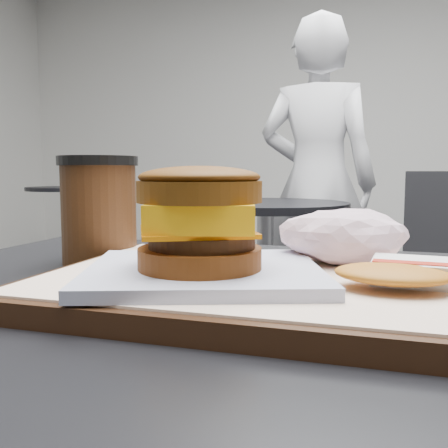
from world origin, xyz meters
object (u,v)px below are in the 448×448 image
Objects in this scene: hash_brown at (415,273)px; neighbor_table at (265,249)px; serving_tray at (262,285)px; breakfast_sandwich at (201,232)px; patron at (317,183)px; coffee_cup at (99,206)px; crumpled_wrapper at (343,236)px; neighbor_chair at (421,260)px.

neighbor_table is (-0.48, 1.66, -0.25)m from hash_brown.
serving_tray is 0.08m from breakfast_sandwich.
neighbor_table is 0.46× the size of patron.
hash_brown is at bearing -18.36° from coffee_cup.
breakfast_sandwich is 0.17m from hash_brown.
patron reaches higher than coffee_cup.
crumpled_wrapper is 0.16× the size of neighbor_table.
crumpled_wrapper is at bearing 124.90° from hash_brown.
crumpled_wrapper is 0.07× the size of patron.
crumpled_wrapper is 1.76m from neighbor_chair.
patron is (0.15, 0.51, 0.27)m from neighbor_table.
crumpled_wrapper is (-0.06, 0.09, 0.02)m from hash_brown.
hash_brown is at bearing -6.16° from serving_tray.
breakfast_sandwich reaches higher than crumpled_wrapper.
coffee_cup is 0.14× the size of neighbor_chair.
neighbor_chair is 0.54× the size of patron.
neighbor_chair is (0.28, 1.79, -0.27)m from serving_tray.
hash_brown is 0.11m from crumpled_wrapper.
hash_brown is at bearing -73.79° from neighbor_table.
neighbor_chair is at bearing 80.16° from breakfast_sandwich.
breakfast_sandwich is at bearing -171.39° from hash_brown.
breakfast_sandwich is at bearing -99.84° from neighbor_chair.
serving_tray is at bearing -131.15° from crumpled_wrapper.
crumpled_wrapper is (0.06, 0.07, 0.04)m from serving_tray.
serving_tray is 0.13m from hash_brown.
breakfast_sandwich reaches higher than hash_brown.
coffee_cup is at bearing -106.33° from neighbor_chair.
coffee_cup is 0.08× the size of patron.
breakfast_sandwich is 0.14× the size of patron.
crumpled_wrapper is 0.14× the size of neighbor_chair.
neighbor_table is 0.60m from patron.
patron is at bearing 95.45° from serving_tray.
breakfast_sandwich is 2.20m from patron.
patron is (-0.48, 0.36, 0.31)m from neighbor_chair.
neighbor_chair is (0.21, 1.72, -0.31)m from crumpled_wrapper.
coffee_cup is at bearing 155.44° from serving_tray.
crumpled_wrapper reaches higher than neighbor_table.
breakfast_sandwich is 0.15m from crumpled_wrapper.
neighbor_table is at bearing 105.03° from crumpled_wrapper.
crumpled_wrapper reaches higher than hash_brown.
coffee_cup reaches higher than hash_brown.
neighbor_table is (-0.36, 1.65, -0.23)m from serving_tray.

